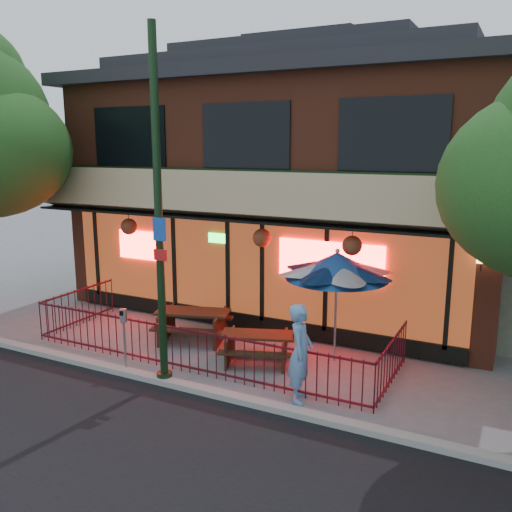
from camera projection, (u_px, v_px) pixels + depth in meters
The scene contains 10 objects.
ground at pixel (176, 374), 11.51m from camera, with size 80.00×80.00×0.00m, color gray.
curb at pixel (162, 380), 11.06m from camera, with size 80.00×0.25×0.12m, color #999993.
restaurant_building at pixel (304, 166), 16.88m from camera, with size 12.96×9.49×8.05m.
patio_fence at pixel (188, 339), 11.82m from camera, with size 8.44×2.62×1.00m.
street_light at pixel (159, 231), 10.52m from camera, with size 0.43×0.32×7.00m.
picnic_table_left at pixel (193, 321), 13.41m from camera, with size 2.12×1.85×0.77m.
picnic_table_right at pixel (257, 343), 12.05m from camera, with size 1.90×1.68×0.68m.
patio_umbrella at pixel (337, 266), 11.79m from camera, with size 2.26×2.26×2.58m.
pedestrian at pixel (300, 353), 10.16m from camera, with size 0.69×0.46×1.90m, color #6596CA.
parking_meter_near at pixel (124, 330), 11.41m from camera, with size 0.15×0.14×1.42m.
Camera 1 is at (6.38, -8.83, 4.79)m, focal length 38.00 mm.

